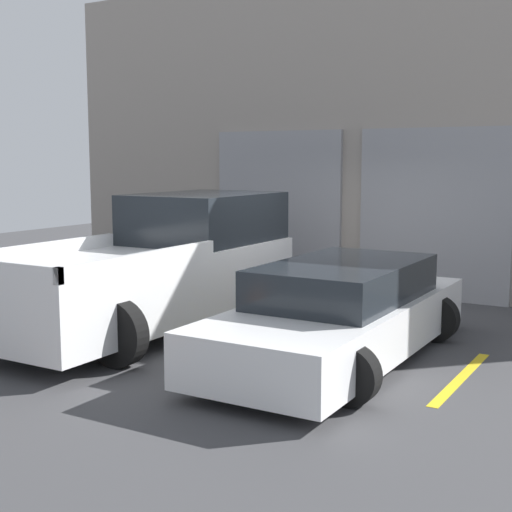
% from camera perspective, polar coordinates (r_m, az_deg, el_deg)
% --- Properties ---
extents(ground_plane, '(28.00, 28.00, 0.00)m').
position_cam_1_polar(ground_plane, '(10.48, 2.14, -5.47)').
color(ground_plane, '#3D3D3F').
extents(shophouse_building, '(13.10, 0.68, 5.75)m').
position_cam_1_polar(shophouse_building, '(13.20, 9.08, 9.59)').
color(shophouse_building, '#9E9389').
rests_on(shophouse_building, ground).
extents(pickup_truck, '(2.44, 5.15, 1.87)m').
position_cam_1_polar(pickup_truck, '(10.33, -7.50, -0.86)').
color(pickup_truck, white).
rests_on(pickup_truck, ground).
extents(sedan_white, '(2.09, 4.65, 1.18)m').
position_cam_1_polar(sedan_white, '(8.65, 6.83, -4.60)').
color(sedan_white, white).
rests_on(sedan_white, ground).
extents(parking_stripe_far_left, '(0.12, 2.20, 0.01)m').
position_cam_1_polar(parking_stripe_far_left, '(11.21, -14.41, -4.83)').
color(parking_stripe_far_left, gold).
rests_on(parking_stripe_far_left, ground).
extents(parking_stripe_left, '(0.12, 2.20, 0.01)m').
position_cam_1_polar(parking_stripe_left, '(9.42, -1.55, -6.98)').
color(parking_stripe_left, gold).
rests_on(parking_stripe_left, ground).
extents(parking_stripe_centre, '(0.12, 2.20, 0.01)m').
position_cam_1_polar(parking_stripe_centre, '(8.30, 16.10, -9.33)').
color(parking_stripe_centre, gold).
rests_on(parking_stripe_centre, ground).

